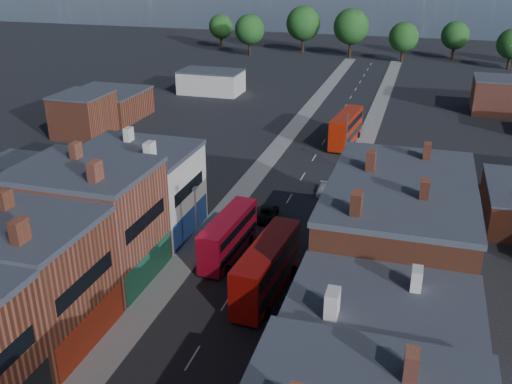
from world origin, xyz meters
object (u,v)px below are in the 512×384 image
Objects in this scene: bus_2 at (346,128)px; ped_3 at (286,300)px; bus_1 at (267,267)px; car_2 at (266,214)px; bus_0 at (228,235)px; car_3 at (323,190)px.

ped_3 is at bearing -82.19° from bus_2.
car_2 is at bearing 110.44° from bus_1.
bus_2 is 2.55× the size of car_2.
bus_0 is at bearing 30.46° from ped_3.
ped_3 is at bearing -37.38° from bus_1.
bus_2 reaches higher than car_3.
bus_2 reaches higher than ped_3.
bus_2 is 21.42m from car_3.
bus_1 is (5.63, -5.53, 0.30)m from bus_0.
car_2 is 10.60m from car_3.
bus_1 reaches higher than ped_3.
bus_2 is (0.44, 45.68, 0.03)m from bus_1.
car_3 is (0.30, -21.31, -2.20)m from bus_2.
bus_2 is at bearing 94.05° from bus_1.
ped_3 is at bearing -71.48° from car_2.
car_2 is at bearing 5.18° from ped_3.
bus_2 is at bearing 87.54° from car_3.
bus_1 is at bearing -95.00° from car_3.
bus_0 reaches higher than ped_3.
bus_2 is at bearing 78.86° from car_2.
bus_1 is at bearing -40.93° from bus_0.
bus_0 is 0.89× the size of bus_1.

